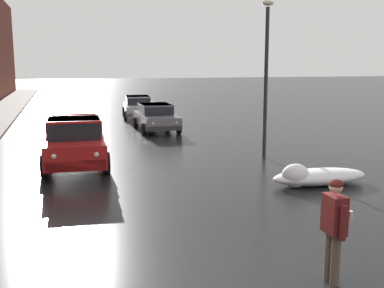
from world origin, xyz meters
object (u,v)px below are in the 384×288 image
(pedestrian_with_coffee, at_px, (334,223))
(street_lamp_post, at_px, (266,71))
(pickup_truck_red_approaching_near_lane, at_px, (75,141))
(sedan_grey_parked_kerbside_close, at_px, (156,117))
(sedan_silver_parked_kerbside_mid, at_px, (138,106))

(pedestrian_with_coffee, bearing_deg, street_lamp_post, 72.01)
(pedestrian_with_coffee, distance_m, street_lamp_post, 10.59)
(pickup_truck_red_approaching_near_lane, bearing_deg, sedan_grey_parked_kerbside_close, 60.39)
(sedan_grey_parked_kerbside_close, relative_size, street_lamp_post, 0.75)
(sedan_silver_parked_kerbside_mid, distance_m, pedestrian_with_coffee, 24.12)
(sedan_grey_parked_kerbside_close, distance_m, street_lamp_post, 8.89)
(sedan_grey_parked_kerbside_close, bearing_deg, pickup_truck_red_approaching_near_lane, -119.61)
(sedan_grey_parked_kerbside_close, height_order, sedan_silver_parked_kerbside_mid, same)
(sedan_grey_parked_kerbside_close, bearing_deg, pedestrian_with_coffee, -91.96)
(street_lamp_post, bearing_deg, sedan_grey_parked_kerbside_close, 107.61)
(pickup_truck_red_approaching_near_lane, bearing_deg, street_lamp_post, -3.29)
(sedan_silver_parked_kerbside_mid, relative_size, pedestrian_with_coffee, 2.57)
(sedan_silver_parked_kerbside_mid, bearing_deg, pickup_truck_red_approaching_near_lane, -107.66)
(pedestrian_with_coffee, xyz_separation_m, street_lamp_post, (3.20, 9.84, 2.22))
(pickup_truck_red_approaching_near_lane, distance_m, street_lamp_post, 7.38)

